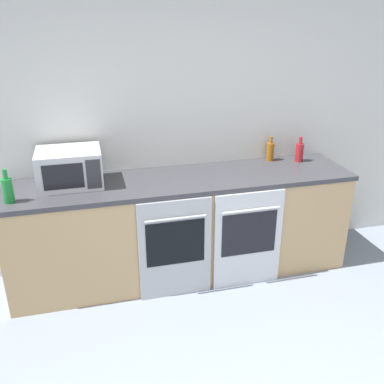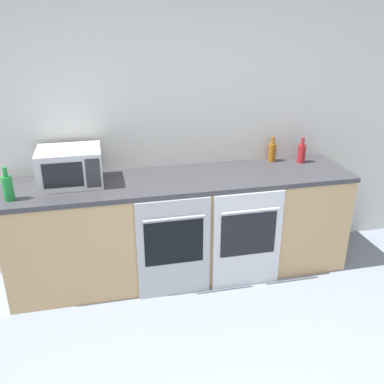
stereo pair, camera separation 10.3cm
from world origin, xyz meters
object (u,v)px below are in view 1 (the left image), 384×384
at_px(microwave, 70,168).
at_px(bottle_red, 299,152).
at_px(oven_left, 175,249).
at_px(bottle_amber, 270,151).
at_px(oven_right, 248,239).
at_px(bottle_green, 8,190).

xyz_separation_m(microwave, bottle_red, (2.04, 0.07, -0.05)).
bearing_deg(microwave, oven_left, -28.87).
distance_m(oven_left, microwave, 1.06).
bearing_deg(bottle_amber, oven_right, -125.55).
bearing_deg(oven_right, bottle_green, 174.47).
height_order(microwave, bottle_green, microwave).
height_order(microwave, bottle_amber, microwave).
xyz_separation_m(oven_right, bottle_amber, (0.42, 0.58, 0.56)).
distance_m(bottle_amber, bottle_red, 0.27).
relative_size(oven_left, oven_right, 1.00).
xyz_separation_m(microwave, bottle_amber, (1.79, 0.17, -0.05)).
height_order(bottle_amber, bottle_red, bottle_red).
bearing_deg(bottle_green, bottle_red, 7.25).
height_order(oven_right, bottle_red, bottle_red).
bearing_deg(bottle_green, oven_right, -5.53).
relative_size(oven_right, bottle_red, 3.71).
bearing_deg(microwave, bottle_amber, 5.28).
xyz_separation_m(bottle_amber, bottle_red, (0.25, -0.09, 0.00)).
xyz_separation_m(oven_left, microwave, (-0.76, 0.42, 0.61)).
bearing_deg(bottle_red, oven_right, -143.60).
bearing_deg(oven_right, bottle_amber, 54.45).
bearing_deg(bottle_green, oven_left, -8.39).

